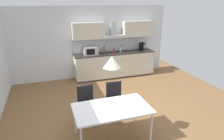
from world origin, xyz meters
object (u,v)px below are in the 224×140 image
object	(u,v)px
microwave	(91,51)
bottle_brown	(104,50)
bottle_red	(114,51)
dining_table	(112,109)
bottle_white	(120,49)
chair_far_left	(87,100)
pendant_lamp	(112,62)
chair_far_right	(115,96)
coffee_maker	(142,46)

from	to	relation	value
microwave	bottle_brown	xyz separation A→B (m)	(0.50, 0.03, -0.03)
bottle_red	bottle_brown	bearing A→B (deg)	167.72
microwave	dining_table	size ratio (longest dim) A/B	0.32
bottle_white	chair_far_left	bearing A→B (deg)	-124.97
chair_far_left	bottle_brown	bearing A→B (deg)	65.21
bottle_white	pendant_lamp	world-z (taller)	pendant_lamp
bottle_brown	chair_far_right	distance (m)	2.72
chair_far_left	bottle_red	bearing A→B (deg)	58.58
microwave	bottle_red	bearing A→B (deg)	-2.80
coffee_maker	bottle_brown	world-z (taller)	coffee_maker
bottle_brown	pendant_lamp	distance (m)	3.61
bottle_red	chair_far_right	xyz separation A→B (m)	(-0.86, -2.55, -0.48)
bottle_red	pendant_lamp	world-z (taller)	pendant_lamp
coffee_maker	chair_far_left	bearing A→B (deg)	-135.97
coffee_maker	dining_table	world-z (taller)	coffee_maker
microwave	chair_far_left	distance (m)	2.74
coffee_maker	chair_far_right	distance (m)	3.35
chair_far_left	pendant_lamp	xyz separation A→B (m)	(0.35, -0.82, 1.14)
bottle_red	chair_far_right	world-z (taller)	bottle_red
microwave	coffee_maker	bearing A→B (deg)	0.75
bottle_white	bottle_brown	size ratio (longest dim) A/B	0.86
bottle_brown	chair_far_right	xyz separation A→B (m)	(-0.52, -2.62, -0.51)
bottle_brown	dining_table	distance (m)	3.57
microwave	bottle_white	distance (m)	1.13
microwave	bottle_red	size ratio (longest dim) A/B	2.56
dining_table	chair_far_right	xyz separation A→B (m)	(0.35, 0.82, -0.15)
microwave	dining_table	distance (m)	3.46
dining_table	pendant_lamp	size ratio (longest dim) A/B	4.75
coffee_maker	bottle_brown	distance (m)	1.50
bottle_red	bottle_white	size ratio (longest dim) A/B	0.81
bottle_brown	pendant_lamp	world-z (taller)	pendant_lamp
bottle_white	chair_far_left	world-z (taller)	bottle_white
coffee_maker	chair_far_left	size ratio (longest dim) A/B	0.34
bottle_white	chair_far_right	bearing A→B (deg)	-113.46
bottle_red	bottle_white	xyz separation A→B (m)	(0.28, 0.07, 0.02)
pendant_lamp	chair_far_left	bearing A→B (deg)	112.96
bottle_red	chair_far_left	xyz separation A→B (m)	(-1.56, -2.55, -0.48)
microwave	chair_far_right	size ratio (longest dim) A/B	0.55
bottle_red	dining_table	size ratio (longest dim) A/B	0.12
microwave	bottle_brown	bearing A→B (deg)	3.80
microwave	pendant_lamp	world-z (taller)	pendant_lamp
dining_table	chair_far_right	bearing A→B (deg)	67.12
dining_table	bottle_white	bearing A→B (deg)	66.68
dining_table	chair_far_right	world-z (taller)	chair_far_right
microwave	pendant_lamp	bearing A→B (deg)	-95.99
bottle_brown	chair_far_left	size ratio (longest dim) A/B	0.31
chair_far_left	pendant_lamp	distance (m)	1.45
coffee_maker	bottle_white	world-z (taller)	coffee_maker
coffee_maker	bottle_white	bearing A→B (deg)	179.57
coffee_maker	pendant_lamp	distance (m)	4.21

